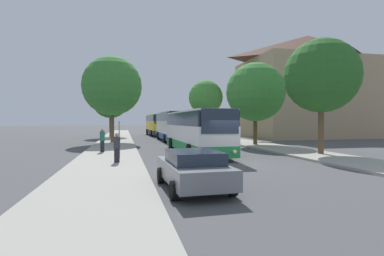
% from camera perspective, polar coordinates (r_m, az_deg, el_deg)
% --- Properties ---
extents(ground_plane, '(300.00, 300.00, 0.00)m').
position_cam_1_polar(ground_plane, '(17.85, 7.14, -6.59)').
color(ground_plane, '#4C4C4F').
rests_on(ground_plane, ground).
extents(sidewalk_left, '(4.00, 120.00, 0.15)m').
position_cam_1_polar(sidewalk_left, '(16.80, -16.08, -6.87)').
color(sidewalk_left, '#A39E93').
rests_on(sidewalk_left, ground_plane).
extents(sidewalk_right, '(4.00, 120.00, 0.15)m').
position_cam_1_polar(sidewalk_right, '(21.26, 25.24, -5.22)').
color(sidewalk_right, '#A39E93').
rests_on(sidewalk_right, ground_plane).
extents(building_right_background, '(18.22, 12.89, 15.33)m').
position_cam_1_polar(building_right_background, '(48.87, 21.12, 7.37)').
color(building_right_background, tan).
rests_on(building_right_background, ground_plane).
extents(bus_front, '(2.94, 11.77, 3.20)m').
position_cam_1_polar(bus_front, '(22.82, 0.62, -0.52)').
color(bus_front, '#238942').
rests_on(bus_front, ground_plane).
extents(bus_middle, '(2.80, 11.37, 3.54)m').
position_cam_1_polar(bus_middle, '(37.25, -4.00, 0.46)').
color(bus_middle, '#2D519E').
rests_on(bus_middle, ground_plane).
extents(bus_rear, '(2.96, 11.78, 3.52)m').
position_cam_1_polar(bus_rear, '(51.31, -6.78, 0.69)').
color(bus_rear, '#2D2D2D').
rests_on(bus_rear, ground_plane).
extents(parked_car_left_curb, '(2.25, 4.40, 1.40)m').
position_cam_1_polar(parked_car_left_curb, '(10.84, 0.23, -7.74)').
color(parked_car_left_curb, slate).
rests_on(parked_car_left_curb, ground_plane).
extents(parked_car_right_near, '(2.02, 4.21, 1.46)m').
position_cam_1_polar(parked_car_right_near, '(31.78, 5.95, -1.73)').
color(parked_car_right_near, '#B7B7BC').
rests_on(parked_car_right_near, ground_plane).
extents(parked_car_right_far, '(2.08, 4.08, 1.37)m').
position_cam_1_polar(parked_car_right_far, '(44.05, 0.20, -0.91)').
color(parked_car_right_far, '#236B38').
rests_on(parked_car_right_far, ground_plane).
extents(bus_stop_sign, '(0.08, 0.45, 2.29)m').
position_cam_1_polar(bus_stop_sign, '(19.04, -13.70, -1.34)').
color(bus_stop_sign, gray).
rests_on(bus_stop_sign, sidewalk_left).
extents(pedestrian_waiting_near, '(0.36, 0.36, 1.66)m').
position_cam_1_polar(pedestrian_waiting_near, '(17.22, -14.13, -3.62)').
color(pedestrian_waiting_near, '#23232D').
rests_on(pedestrian_waiting_near, sidewalk_left).
extents(pedestrian_waiting_far, '(0.36, 0.36, 1.78)m').
position_cam_1_polar(pedestrian_waiting_far, '(23.23, -16.72, -2.19)').
color(pedestrian_waiting_far, '#23232D').
rests_on(pedestrian_waiting_far, sidewalk_left).
extents(tree_left_near, '(5.35, 5.35, 8.09)m').
position_cam_1_polar(tree_left_near, '(45.72, -15.25, 5.18)').
color(tree_left_near, '#513D23').
rests_on(tree_left_near, sidewalk_left).
extents(tree_left_far, '(6.47, 6.47, 9.39)m').
position_cam_1_polar(tree_left_far, '(34.23, -14.98, 7.74)').
color(tree_left_far, brown).
rests_on(tree_left_far, sidewalk_left).
extents(tree_right_near, '(5.09, 5.09, 8.39)m').
position_cam_1_polar(tree_right_near, '(44.88, 2.63, 5.84)').
color(tree_right_near, '#513D23').
rests_on(tree_right_near, sidewalk_right).
extents(tree_right_mid, '(5.78, 5.78, 8.05)m').
position_cam_1_polar(tree_right_mid, '(30.34, 12.00, 6.70)').
color(tree_right_mid, '#513D23').
rests_on(tree_right_mid, sidewalk_right).
extents(tree_right_far, '(5.21, 5.21, 8.12)m').
position_cam_1_polar(tree_right_far, '(23.30, 23.44, 9.09)').
color(tree_right_far, brown).
rests_on(tree_right_far, sidewalk_right).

